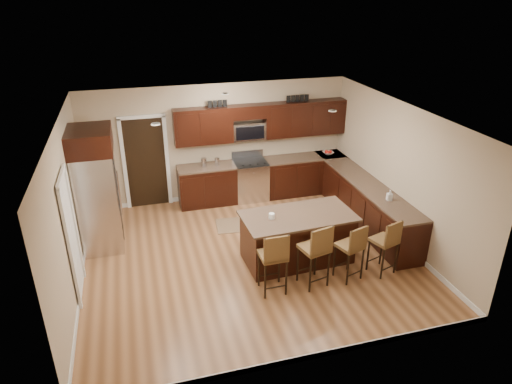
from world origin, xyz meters
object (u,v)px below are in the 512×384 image
object	(u,v)px
range	(250,180)
stool_mid	(317,249)
stool_left	(274,256)
refrigerator	(97,189)
stool_right	(352,246)
stool_extra	(387,241)
island	(297,239)

from	to	relation	value
range	stool_mid	bearing A→B (deg)	-87.60
stool_left	stool_mid	distance (m)	0.73
stool_left	refrigerator	world-z (taller)	refrigerator
stool_left	stool_right	world-z (taller)	stool_left
stool_mid	refrigerator	distance (m)	4.20
stool_mid	stool_right	world-z (taller)	stool_mid
stool_extra	stool_right	bearing A→B (deg)	162.18
range	stool_mid	xyz separation A→B (m)	(0.15, -3.64, 0.25)
stool_mid	island	bearing A→B (deg)	77.61
stool_mid	stool_extra	xyz separation A→B (m)	(1.31, 0.01, -0.07)
stool_left	stool_mid	size ratio (longest dim) A/B	0.98
stool_left	stool_right	size ratio (longest dim) A/B	1.07
island	stool_left	xyz separation A→B (m)	(-0.72, -0.85, 0.27)
stool_left	stool_mid	bearing A→B (deg)	-0.70
island	stool_mid	size ratio (longest dim) A/B	1.78
island	stool_mid	world-z (taller)	stool_mid
range	stool_left	distance (m)	3.69
stool_left	stool_extra	xyz separation A→B (m)	(2.04, 0.01, -0.05)
stool_extra	stool_mid	bearing A→B (deg)	162.51
island	refrigerator	distance (m)	3.83
stool_right	refrigerator	xyz separation A→B (m)	(-4.11, 2.34, 0.55)
range	stool_right	size ratio (longest dim) A/B	1.06
island	stool_mid	distance (m)	0.89
stool_mid	stool_right	bearing A→B (deg)	-12.53
stool_right	stool_extra	distance (m)	0.65
stool_mid	stool_right	distance (m)	0.66
island	refrigerator	size ratio (longest dim) A/B	0.87
stool_right	island	bearing A→B (deg)	110.70
island	stool_extra	xyz separation A→B (m)	(1.32, -0.84, 0.22)
range	stool_mid	size ratio (longest dim) A/B	0.96
island	stool_mid	xyz separation A→B (m)	(0.01, -0.85, 0.29)
stool_left	refrigerator	distance (m)	3.63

